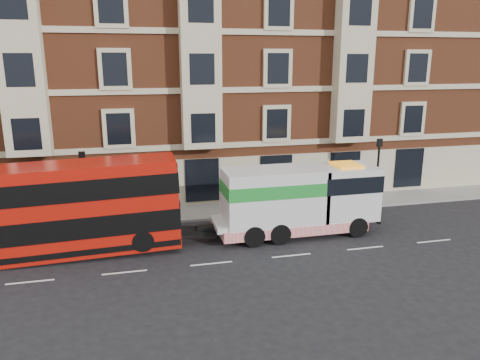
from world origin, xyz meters
TOP-DOWN VIEW (x-y plane):
  - ground at (0.00, 0.00)m, footprint 120.00×120.00m
  - sidewalk at (0.00, 7.50)m, footprint 90.00×3.00m
  - victorian_terrace at (0.50, 15.00)m, footprint 45.00×12.00m
  - lamp_post_west at (-6.00, 6.20)m, footprint 0.35×0.15m
  - lamp_post_east at (12.00, 6.20)m, footprint 0.35×0.15m
  - double_decker_bus at (-6.88, 2.71)m, footprint 11.26×2.59m
  - tow_truck at (5.18, 2.71)m, footprint 9.02×2.67m
  - pedestrian at (-9.39, 6.15)m, footprint 0.61×0.42m

SIDE VIEW (x-z plane):
  - ground at x=0.00m, z-range 0.00..0.00m
  - sidewalk at x=0.00m, z-range 0.00..0.15m
  - pedestrian at x=-9.39m, z-range 0.15..1.76m
  - tow_truck at x=5.18m, z-range 0.11..3.87m
  - double_decker_bus at x=-6.88m, z-range 0.14..4.70m
  - lamp_post_west at x=-6.00m, z-range 0.50..4.85m
  - lamp_post_east at x=12.00m, z-range 0.50..4.85m
  - victorian_terrace at x=0.50m, z-range -0.13..20.27m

